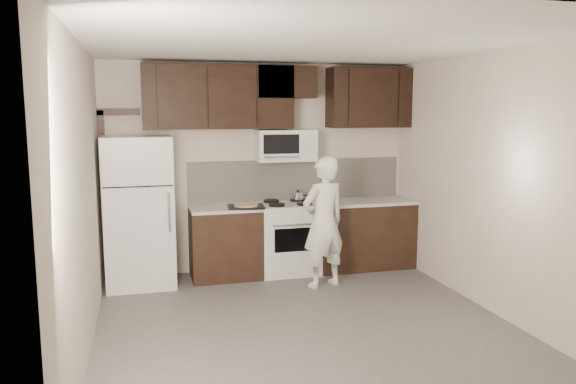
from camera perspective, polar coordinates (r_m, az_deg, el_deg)
name	(u,v)px	position (r m, az deg, el deg)	size (l,w,h in m)	color
floor	(309,330)	(5.59, 2.16, -13.83)	(4.50, 4.50, 0.00)	#575452
back_wall	(260,168)	(7.39, -2.90, 2.48)	(4.00, 4.00, 0.00)	#BBAF9F
ceiling	(311,43)	(5.20, 2.33, 14.87)	(4.50, 4.50, 0.00)	white
counter_run	(310,237)	(7.39, 2.24, -4.55)	(2.95, 0.64, 0.91)	black
stove	(288,238)	(7.31, -0.03, -4.66)	(0.76, 0.66, 0.94)	white
backsplash	(296,179)	(7.52, 0.86, 1.29)	(2.90, 0.02, 0.54)	beige
upper_cabinets	(278,96)	(7.23, -1.03, 9.76)	(3.48, 0.35, 0.78)	black
microwave	(285,145)	(7.24, -0.27, 4.76)	(0.76, 0.42, 0.40)	white
refrigerator	(139,212)	(6.94, -14.87, -1.94)	(0.80, 0.76, 1.80)	white
door_trim	(107,181)	(7.21, -17.92, 1.12)	(0.50, 0.08, 2.12)	black
saucepan	(298,196)	(7.40, 1.03, -0.45)	(0.27, 0.17, 0.15)	silver
baking_tray	(246,207)	(6.93, -4.28, -1.51)	(0.44, 0.33, 0.02)	black
pizza	(246,205)	(6.92, -4.28, -1.33)	(0.30, 0.30, 0.02)	beige
person	(324,222)	(6.67, 3.64, -3.08)	(0.57, 0.38, 1.57)	white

